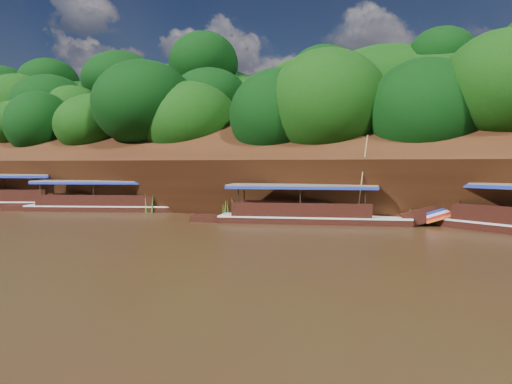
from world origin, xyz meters
TOP-DOWN VIEW (x-y plane):
  - ground at (0.00, 0.00)m, footprint 160.00×160.00m
  - riverbank at (-0.01, 22.73)m, footprint 120.00×30.06m
  - boat_1 at (1.97, 8.33)m, footprint 13.20×5.43m
  - boat_2 at (-14.32, 9.22)m, footprint 14.05×6.89m
  - boat_3 at (-24.27, 8.34)m, footprint 14.52×8.04m
  - reeds at (-1.84, 9.55)m, footprint 50.11×2.22m

SIDE VIEW (x-z plane):
  - ground at x=0.00m, z-range 0.00..0.00m
  - boat_2 at x=-14.32m, z-range -2.09..3.11m
  - boat_1 at x=1.97m, z-range -2.24..3.28m
  - boat_3 at x=-24.27m, z-range -0.98..2.19m
  - reeds at x=-1.84m, z-range -0.27..2.03m
  - riverbank at x=-0.01m, z-range -7.81..11.59m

